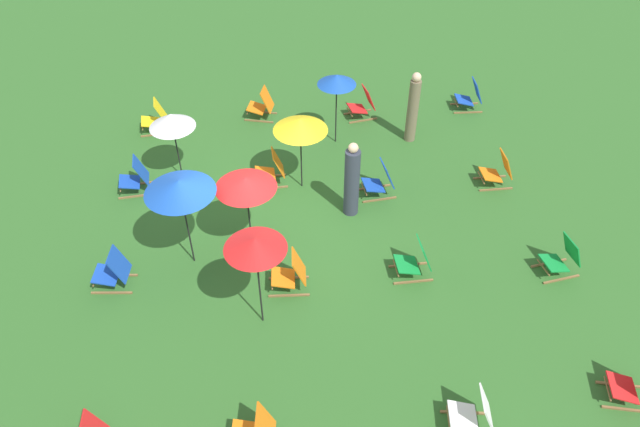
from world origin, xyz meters
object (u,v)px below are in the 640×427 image
at_px(deckchair_10, 498,171).
at_px(umbrella_0, 300,125).
at_px(umbrella_5, 246,183).
at_px(person_1, 413,108).
at_px(deckchair_0, 291,274).
at_px(deckchair_2, 262,105).
at_px(umbrella_2, 255,244).
at_px(deckchair_4, 272,169).
at_px(deckchair_12, 113,271).
at_px(umbrella_1, 337,80).
at_px(deckchair_6, 562,258).
at_px(person_0, 352,181).
at_px(deckchair_3, 363,104).
at_px(deckchair_7, 415,260).
at_px(deckchair_14, 156,118).
at_px(umbrella_3, 171,121).
at_px(umbrella_4, 179,187).
at_px(deckchair_9, 635,385).
at_px(deckchair_5, 380,181).
at_px(deckchair_11, 136,177).
at_px(deckchair_13, 470,96).
at_px(deckchair_15, 474,414).

relative_size(deckchair_10, umbrella_0, 0.47).
distance_m(umbrella_5, person_1, 5.23).
bearing_deg(deckchair_0, deckchair_2, -173.35).
bearing_deg(umbrella_2, deckchair_4, 176.08).
bearing_deg(deckchair_12, umbrella_1, 138.01).
distance_m(deckchair_6, deckchair_12, 8.38).
bearing_deg(person_1, person_0, -128.52).
relative_size(deckchair_3, deckchair_6, 1.01).
relative_size(deckchair_7, deckchair_10, 1.00).
distance_m(deckchair_4, umbrella_2, 4.19).
bearing_deg(deckchair_14, deckchair_2, 90.31).
bearing_deg(umbrella_2, deckchair_0, 143.00).
xyz_separation_m(umbrella_1, person_0, (2.63, 0.05, -0.87)).
relative_size(umbrella_3, umbrella_4, 0.84).
bearing_deg(deckchair_9, umbrella_5, -111.25).
bearing_deg(person_1, umbrella_1, 174.51).
bearing_deg(deckchair_7, deckchair_5, -175.98).
height_order(deckchair_4, deckchair_7, same).
bearing_deg(deckchair_14, umbrella_0, 46.26).
bearing_deg(umbrella_1, deckchair_14, -101.04).
height_order(deckchair_7, person_1, person_1).
xyz_separation_m(deckchair_7, deckchair_11, (-2.98, -5.60, 0.00)).
distance_m(umbrella_1, person_1, 2.01).
relative_size(deckchair_10, umbrella_3, 0.50).
bearing_deg(umbrella_5, deckchair_2, 176.75).
xyz_separation_m(deckchair_13, deckchair_14, (0.36, -8.10, 0.00)).
relative_size(deckchair_6, deckchair_14, 1.00).
height_order(deckchair_3, deckchair_13, same).
bearing_deg(deckchair_6, umbrella_0, -132.81).
distance_m(umbrella_1, umbrella_3, 3.82).
bearing_deg(deckchair_0, deckchair_9, 64.00).
distance_m(deckchair_2, person_1, 3.87).
height_order(deckchair_4, deckchair_11, same).
distance_m(deckchair_12, deckchair_15, 6.72).
distance_m(deckchair_5, person_0, 1.00).
distance_m(deckchair_7, deckchair_10, 3.50).
distance_m(deckchair_0, deckchair_12, 3.28).
bearing_deg(deckchair_14, umbrella_4, 7.14).
relative_size(deckchair_5, deckchair_14, 1.00).
bearing_deg(deckchair_13, person_0, -41.82).
relative_size(deckchair_15, umbrella_2, 0.41).
bearing_deg(umbrella_3, person_0, 67.51).
xyz_separation_m(deckchair_11, umbrella_4, (2.28, 1.39, 1.49)).
bearing_deg(deckchair_4, umbrella_0, 71.72).
distance_m(deckchair_12, umbrella_4, 2.10).
bearing_deg(deckchair_3, umbrella_2, -34.23).
bearing_deg(deckchair_3, deckchair_9, 7.96).
relative_size(deckchair_7, umbrella_4, 0.42).
distance_m(deckchair_0, umbrella_5, 1.86).
distance_m(deckchair_3, deckchair_10, 4.00).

